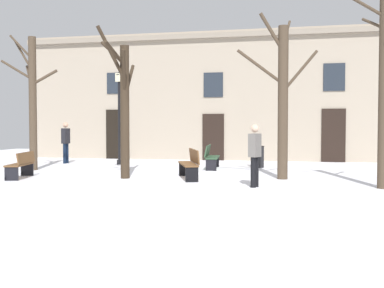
% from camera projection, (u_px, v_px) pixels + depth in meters
% --- Properties ---
extents(ground_plane, '(31.88, 31.88, 0.00)m').
position_uv_depth(ground_plane, '(182.00, 178.00, 14.91)').
color(ground_plane, white).
extents(building_facade, '(19.92, 0.60, 6.18)m').
position_uv_depth(building_facade, '(220.00, 95.00, 22.54)').
color(building_facade, tan).
rests_on(building_facade, ground).
extents(tree_foreground, '(1.46, 2.50, 4.69)m').
position_uv_depth(tree_foreground, '(124.00, 102.00, 14.71)').
color(tree_foreground, '#382B1E').
rests_on(tree_foreground, ground).
extents(tree_near_facade, '(2.27, 0.61, 5.08)m').
position_uv_depth(tree_near_facade, '(32.00, 99.00, 17.49)').
color(tree_near_facade, '#4C3D2D').
rests_on(tree_near_facade, ground).
extents(tree_right_of_center, '(2.51, 1.38, 5.13)m').
position_uv_depth(tree_right_of_center, '(282.00, 96.00, 14.53)').
color(tree_right_of_center, '#4C3D2D').
rests_on(tree_right_of_center, ground).
extents(streetlamp, '(0.30, 0.30, 3.95)m').
position_uv_depth(streetlamp, '(119.00, 108.00, 19.93)').
color(streetlamp, black).
rests_on(streetlamp, ground).
extents(litter_bin, '(0.51, 0.51, 0.86)m').
position_uv_depth(litter_bin, '(258.00, 157.00, 18.60)').
color(litter_bin, black).
rests_on(litter_bin, ground).
extents(bench_far_corner, '(0.64, 1.88, 0.92)m').
position_uv_depth(bench_far_corner, '(211.00, 156.00, 18.08)').
color(bench_far_corner, '#2D4C33').
rests_on(bench_far_corner, ground).
extents(bench_near_lamp, '(1.06, 1.94, 0.93)m').
position_uv_depth(bench_near_lamp, '(190.00, 163.00, 14.66)').
color(bench_near_lamp, brown).
rests_on(bench_near_lamp, ground).
extents(bench_back_to_back_left, '(0.81, 1.62, 0.83)m').
position_uv_depth(bench_back_to_back_left, '(21.00, 165.00, 14.85)').
color(bench_back_to_back_left, brown).
rests_on(bench_back_to_back_left, ground).
extents(person_near_bench, '(0.26, 0.40, 1.81)m').
position_uv_depth(person_near_bench, '(66.00, 140.00, 20.64)').
color(person_near_bench, black).
rests_on(person_near_bench, ground).
extents(person_strolling, '(0.34, 0.43, 1.70)m').
position_uv_depth(person_strolling, '(255.00, 152.00, 12.64)').
color(person_strolling, black).
rests_on(person_strolling, ground).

